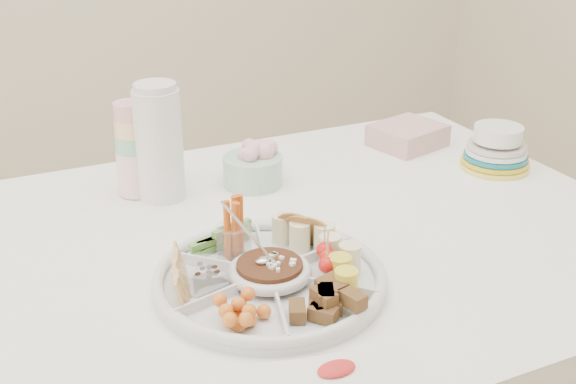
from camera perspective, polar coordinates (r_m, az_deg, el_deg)
name	(u,v)px	position (r m, az deg, el deg)	size (l,w,h in m)	color
party_tray	(270,275)	(1.20, -1.45, -6.60)	(0.38, 0.38, 0.04)	silver
bean_dip	(270,271)	(1.19, -1.46, -6.29)	(0.11, 0.11, 0.04)	#4C2212
tortillas	(296,230)	(1.29, 0.66, -3.01)	(0.10, 0.10, 0.06)	#955B38
carrot_cucumber	(223,225)	(1.27, -5.12, -2.65)	(0.12, 0.12, 0.11)	#CE5614
pita_raisins	(190,271)	(1.18, -7.77, -6.19)	(0.11, 0.11, 0.06)	#E6BA5E
cherries	(237,310)	(1.09, -4.01, -9.27)	(0.10, 0.10, 0.04)	orange
granola_chunks	(323,302)	(1.11, 2.77, -8.65)	(0.11, 0.11, 0.05)	brown
banana_tomato	(347,249)	(1.20, 4.69, -4.55)	(0.12, 0.12, 0.10)	#FFD572
cup_stack	(133,148)	(1.54, -12.11, 3.44)	(0.08, 0.08, 0.21)	#B7C2B2
thermos	(159,141)	(1.50, -10.16, 4.00)	(0.10, 0.10, 0.25)	silver
flower_bowl	(253,164)	(1.57, -2.81, 2.25)	(0.13, 0.13, 0.10)	#93D2B5
napkin_stack	(408,135)	(1.83, 9.43, 4.43)	(0.16, 0.14, 0.05)	#D49D9F
plate_stack	(497,147)	(1.72, 16.16, 3.40)	(0.16, 0.16, 0.10)	gold
placemat	(317,378)	(1.01, 2.29, -14.49)	(0.27, 0.09, 0.01)	silver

